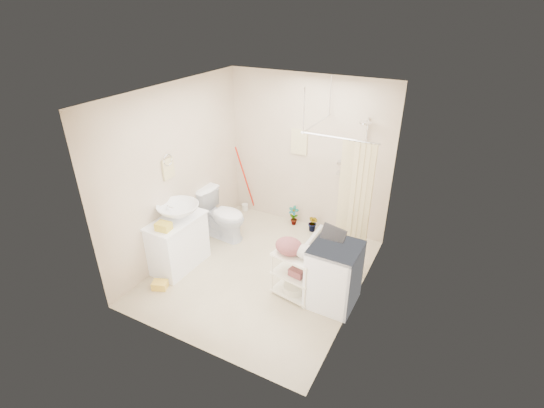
{
  "coord_description": "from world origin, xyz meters",
  "views": [
    {
      "loc": [
        2.31,
        -4.08,
        3.6
      ],
      "look_at": [
        0.04,
        0.25,
        1.02
      ],
      "focal_mm": 26.0,
      "sensor_mm": 36.0,
      "label": 1
    }
  ],
  "objects_px": {
    "toilet": "(223,214)",
    "washing_machine": "(334,275)",
    "laundry_rack": "(295,272)",
    "vanity": "(178,243)"
  },
  "relations": [
    {
      "from": "toilet",
      "to": "washing_machine",
      "type": "height_order",
      "value": "washing_machine"
    },
    {
      "from": "toilet",
      "to": "washing_machine",
      "type": "relative_size",
      "value": 0.96
    },
    {
      "from": "washing_machine",
      "to": "laundry_rack",
      "type": "distance_m",
      "value": 0.51
    },
    {
      "from": "washing_machine",
      "to": "laundry_rack",
      "type": "height_order",
      "value": "washing_machine"
    },
    {
      "from": "vanity",
      "to": "toilet",
      "type": "relative_size",
      "value": 1.08
    },
    {
      "from": "vanity",
      "to": "laundry_rack",
      "type": "bearing_deg",
      "value": 7.66
    },
    {
      "from": "vanity",
      "to": "laundry_rack",
      "type": "relative_size",
      "value": 1.15
    },
    {
      "from": "vanity",
      "to": "washing_machine",
      "type": "distance_m",
      "value": 2.32
    },
    {
      "from": "toilet",
      "to": "vanity",
      "type": "bearing_deg",
      "value": 177.9
    },
    {
      "from": "washing_machine",
      "to": "vanity",
      "type": "bearing_deg",
      "value": -171.91
    }
  ]
}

